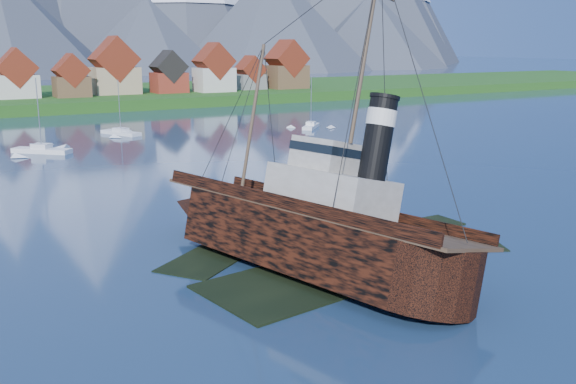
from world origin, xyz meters
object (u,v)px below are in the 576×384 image
tugboat_wreck (293,225)px  sailboat_d (311,127)px  sailboat_c (42,151)px  sailboat_e (121,133)px

tugboat_wreck → sailboat_d: bearing=42.5°
sailboat_c → sailboat_e: sailboat_c is taller
tugboat_wreck → sailboat_c: tugboat_wreck is taller
sailboat_e → sailboat_c: bearing=-162.0°
sailboat_e → sailboat_d: bearing=-38.4°
tugboat_wreck → sailboat_e: 84.96m
tugboat_wreck → sailboat_c: 69.27m
sailboat_c → sailboat_d: 56.55m
sailboat_d → sailboat_e: size_ratio=1.03×
tugboat_wreck → sailboat_d: 88.37m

